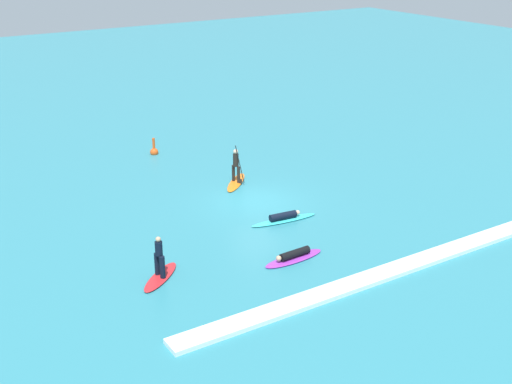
{
  "coord_description": "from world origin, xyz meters",
  "views": [
    {
      "loc": [
        -16.18,
        -25.59,
        12.68
      ],
      "look_at": [
        0.0,
        0.0,
        0.5
      ],
      "focal_mm": 46.8,
      "sensor_mm": 36.0,
      "label": 1
    }
  ],
  "objects_px": {
    "surfer_on_purple_board": "(294,256)",
    "surfer_on_orange_board": "(236,175)",
    "surfer_on_red_board": "(160,269)",
    "marker_buoy": "(154,151)",
    "surfer_on_teal_board": "(284,218)"
  },
  "relations": [
    {
      "from": "surfer_on_purple_board",
      "to": "surfer_on_orange_board",
      "type": "height_order",
      "value": "surfer_on_orange_board"
    },
    {
      "from": "surfer_on_orange_board",
      "to": "surfer_on_teal_board",
      "type": "bearing_deg",
      "value": 38.04
    },
    {
      "from": "surfer_on_orange_board",
      "to": "surfer_on_purple_board",
      "type": "bearing_deg",
      "value": 28.92
    },
    {
      "from": "surfer_on_teal_board",
      "to": "marker_buoy",
      "type": "relative_size",
      "value": 3.01
    },
    {
      "from": "surfer_on_red_board",
      "to": "surfer_on_orange_board",
      "type": "distance_m",
      "value": 10.49
    },
    {
      "from": "surfer_on_red_board",
      "to": "surfer_on_purple_board",
      "type": "relative_size",
      "value": 0.83
    },
    {
      "from": "surfer_on_teal_board",
      "to": "marker_buoy",
      "type": "xyz_separation_m",
      "value": [
        -1.05,
        12.05,
        0.04
      ]
    },
    {
      "from": "surfer_on_red_board",
      "to": "surfer_on_orange_board",
      "type": "bearing_deg",
      "value": 3.24
    },
    {
      "from": "marker_buoy",
      "to": "surfer_on_teal_board",
      "type": "bearing_deg",
      "value": -85.01
    },
    {
      "from": "surfer_on_teal_board",
      "to": "marker_buoy",
      "type": "height_order",
      "value": "marker_buoy"
    },
    {
      "from": "surfer_on_orange_board",
      "to": "marker_buoy",
      "type": "height_order",
      "value": "surfer_on_orange_board"
    },
    {
      "from": "surfer_on_purple_board",
      "to": "marker_buoy",
      "type": "distance_m",
      "value": 15.4
    },
    {
      "from": "surfer_on_red_board",
      "to": "marker_buoy",
      "type": "distance_m",
      "value": 15.14
    },
    {
      "from": "surfer_on_purple_board",
      "to": "marker_buoy",
      "type": "relative_size",
      "value": 2.54
    },
    {
      "from": "surfer_on_purple_board",
      "to": "surfer_on_orange_board",
      "type": "xyz_separation_m",
      "value": [
        2.42,
        8.65,
        0.34
      ]
    }
  ]
}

